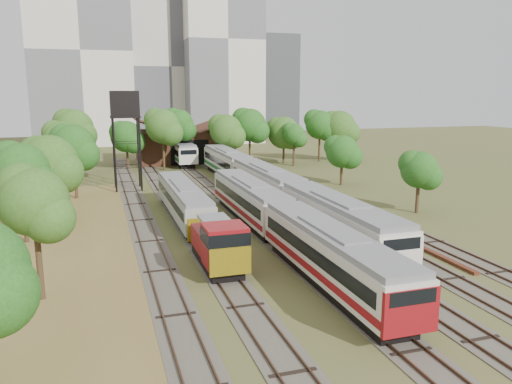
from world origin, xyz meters
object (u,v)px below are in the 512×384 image
object	(u,v)px
shunter_locomotive	(219,245)
water_tower	(125,107)
railcar_green_set	(266,184)
railcar_red_set	(282,222)

from	to	relation	value
shunter_locomotive	water_tower	size ratio (longest dim) A/B	0.66
railcar_green_set	water_tower	bearing A→B (deg)	138.65
railcar_red_set	railcar_green_set	size ratio (longest dim) A/B	0.66
railcar_green_set	shunter_locomotive	size ratio (longest dim) A/B	6.43
railcar_red_set	water_tower	xyz separation A→B (m)	(-10.15, 28.13, 8.36)
railcar_green_set	water_tower	distance (m)	20.58
railcar_green_set	shunter_locomotive	bearing A→B (deg)	-117.40
railcar_green_set	shunter_locomotive	distance (m)	21.73
railcar_green_set	water_tower	size ratio (longest dim) A/B	4.25
shunter_locomotive	water_tower	distance (m)	33.15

